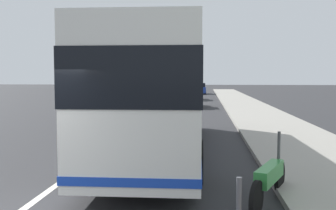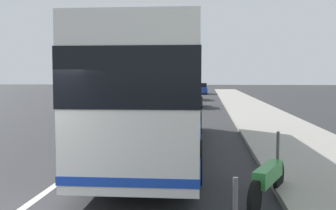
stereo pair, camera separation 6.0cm
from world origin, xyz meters
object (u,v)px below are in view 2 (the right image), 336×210
object	(u,v)px
motorcycle_by_tree	(268,178)
car_far_distant	(190,98)
car_behind_bus	(191,93)
coach_bus	(162,89)
car_side_street	(201,89)

from	to	relation	value
motorcycle_by_tree	car_far_distant	distance (m)	23.58
car_behind_bus	car_far_distant	world-z (taller)	car_behind_bus
motorcycle_by_tree	car_far_distant	bearing A→B (deg)	29.07
coach_bus	car_behind_bus	size ratio (longest dim) A/B	2.63
coach_bus	car_behind_bus	world-z (taller)	coach_bus
coach_bus	car_side_street	distance (m)	41.81
car_far_distant	motorcycle_by_tree	bearing A→B (deg)	-177.72
car_behind_bus	motorcycle_by_tree	bearing A→B (deg)	-173.05
coach_bus	car_far_distant	size ratio (longest dim) A/B	2.62
car_far_distant	car_side_street	xyz separation A→B (m)	(23.29, -0.46, 0.03)
car_behind_bus	car_far_distant	xyz separation A→B (m)	(-9.75, -0.28, -0.05)
car_far_distant	coach_bus	bearing A→B (deg)	175.95
coach_bus	car_behind_bus	xyz separation A→B (m)	(28.25, 0.21, -1.24)
car_behind_bus	car_far_distant	distance (m)	9.76
motorcycle_by_tree	car_far_distant	world-z (taller)	car_far_distant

